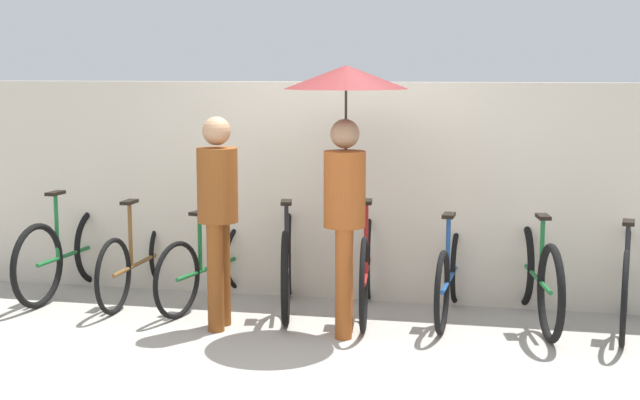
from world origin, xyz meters
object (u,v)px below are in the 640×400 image
Objects in this scene: pedestrian_leading at (218,206)px; pedestrian_center at (345,127)px; parked_bicycle_4 at (367,267)px; parked_bicycle_2 at (213,264)px; parked_bicycle_5 at (450,275)px; parked_bicycle_3 at (287,263)px; parked_bicycle_1 at (141,259)px; parked_bicycle_0 at (69,253)px; parked_bicycle_6 at (536,275)px; parked_bicycle_7 at (626,281)px.

pedestrian_center is (1.00, 0.10, 0.62)m from pedestrian_leading.
parked_bicycle_4 is 1.34m from pedestrian_center.
parked_bicycle_2 is 1.02× the size of parked_bicycle_5.
parked_bicycle_1 is at bearing 73.63° from parked_bicycle_3.
parked_bicycle_0 is 1.39m from parked_bicycle_2.
parked_bicycle_6 reaches higher than parked_bicycle_1.
pedestrian_center is at bearing -98.70° from parked_bicycle_0.
parked_bicycle_7 is 3.28m from pedestrian_leading.
parked_bicycle_6 is at bearing -86.40° from parked_bicycle_5.
pedestrian_center is (-1.47, -0.60, 1.22)m from parked_bicycle_6.
parked_bicycle_4 reaches higher than parked_bicycle_3.
parked_bicycle_5 is at bearing 96.06° from parked_bicycle_7.
parked_bicycle_2 is at bearing -86.02° from parked_bicycle_0.
parked_bicycle_3 reaches higher than parked_bicycle_5.
parked_bicycle_1 reaches higher than parked_bicycle_0.
pedestrian_leading reaches higher than parked_bicycle_4.
pedestrian_leading is at bearing 115.03° from parked_bicycle_4.
parked_bicycle_7 is at bearing -104.22° from parked_bicycle_6.
parked_bicycle_0 is 0.82× the size of pedestrian_center.
parked_bicycle_3 is at bearing 82.91° from parked_bicycle_4.
parked_bicycle_5 is 0.97× the size of parked_bicycle_7.
pedestrian_leading reaches higher than parked_bicycle_6.
parked_bicycle_7 reaches higher than parked_bicycle_3.
parked_bicycle_0 is at bearing 92.43° from parked_bicycle_1.
parked_bicycle_3 is 0.69m from parked_bicycle_4.
pedestrian_center reaches higher than parked_bicycle_3.
parked_bicycle_3 is at bearing -93.14° from parked_bicycle_1.
pedestrian_leading is (-2.47, -0.70, 0.60)m from parked_bicycle_6.
parked_bicycle_2 is 0.81× the size of pedestrian_center.
pedestrian_center is (1.29, -0.63, 1.26)m from parked_bicycle_2.
pedestrian_center reaches higher than parked_bicycle_0.
parked_bicycle_3 is 2.77m from parked_bicycle_7.
pedestrian_center reaches higher than parked_bicycle_5.
parked_bicycle_5 is at bearing -77.08° from parked_bicycle_2.
parked_bicycle_4 is (0.69, -0.01, -0.00)m from parked_bicycle_3.
parked_bicycle_4 reaches higher than parked_bicycle_7.
parked_bicycle_5 is 1.60m from pedestrian_center.
parked_bicycle_1 is at bearing -83.48° from parked_bicycle_0.
parked_bicycle_4 is 0.70m from parked_bicycle_5.
parked_bicycle_0 is 1.01× the size of pedestrian_leading.
parked_bicycle_6 is (3.46, -0.07, 0.04)m from parked_bicycle_1.
parked_bicycle_6 is (1.38, 0.04, -0.01)m from parked_bicycle_4.
parked_bicycle_2 is at bearing 79.45° from parked_bicycle_6.
parked_bicycle_3 is (0.69, -0.05, 0.05)m from parked_bicycle_2.
parked_bicycle_0 is 4.15m from parked_bicycle_6.
parked_bicycle_7 is 1.01× the size of pedestrian_leading.
parked_bicycle_1 reaches higher than parked_bicycle_5.
parked_bicycle_3 is at bearing 94.61° from parked_bicycle_5.
parked_bicycle_0 is at bearing 75.48° from parked_bicycle_3.
pedestrian_center is (-0.09, -0.56, 1.21)m from parked_bicycle_4.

